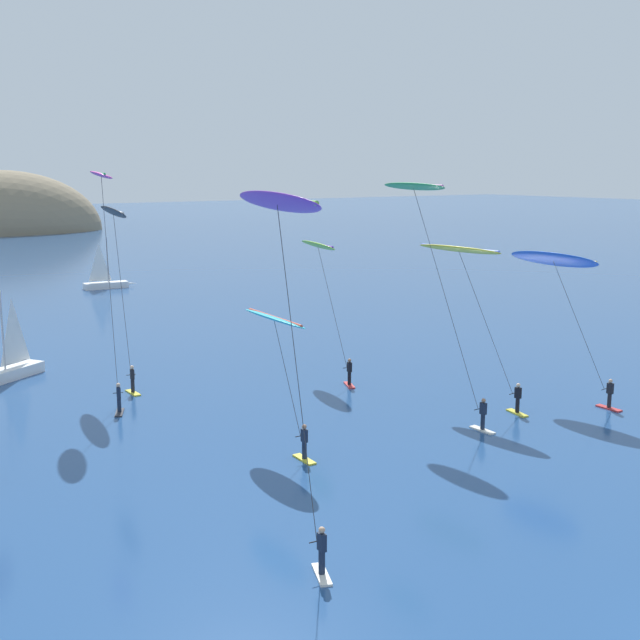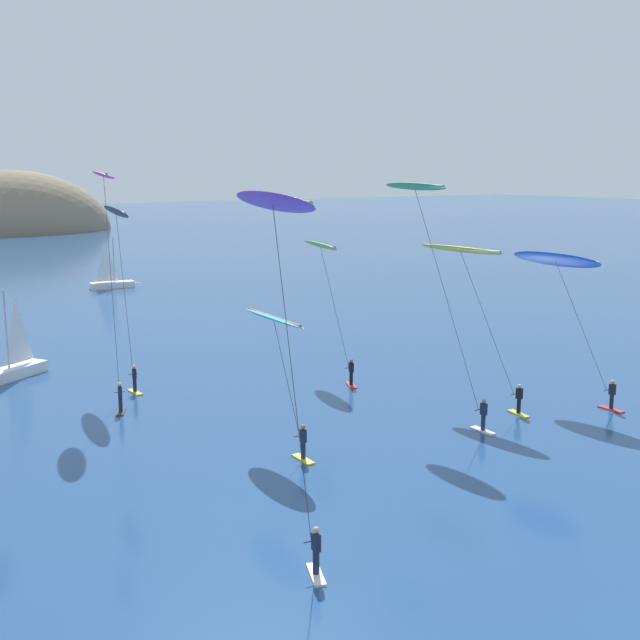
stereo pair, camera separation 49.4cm
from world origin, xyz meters
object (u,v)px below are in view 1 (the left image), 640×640
Objects in this scene: sailboat_far at (108,283)px; kitesurfer_yellow at (464,262)px; sailboat_near at (5,370)px; kitesurfer_black at (115,226)px; kitesurfer_cyan at (276,328)px; kitesurfer_green at (420,208)px; kitesurfer_purple at (280,228)px; kitesurfer_magenta at (103,197)px; kitesurfer_lime at (321,257)px; kitesurfer_blue at (557,267)px.

kitesurfer_yellow is (1.62, -54.13, 7.33)m from sailboat_far.
sailboat_near is 11.75m from kitesurfer_black.
kitesurfer_green reaches higher than kitesurfer_cyan.
kitesurfer_purple is at bearing -151.66° from kitesurfer_yellow.
kitesurfer_black is (-13.32, -39.52, 9.10)m from sailboat_far.
kitesurfer_purple is (-1.57, -21.74, -0.37)m from kitesurfer_magenta.
kitesurfer_black reaches higher than kitesurfer_yellow.
sailboat_near and sailboat_far have the same top height.
sailboat_near is 30.81m from kitesurfer_purple.
sailboat_far is 44.69m from kitesurfer_lime.
sailboat_near is 0.66× the size of kitesurfer_lime.
kitesurfer_purple is at bearing -120.14° from kitesurfer_cyan.
kitesurfer_lime is at bearing -91.73° from sailboat_far.
kitesurfer_blue is (19.91, -17.10, -2.19)m from kitesurfer_black.
kitesurfer_purple is (-14.78, -9.80, 0.12)m from kitesurfer_green.
kitesurfer_green reaches higher than sailboat_near.
kitesurfer_green is (17.59, -19.02, 10.41)m from sailboat_near.
kitesurfer_magenta is at bearing -58.22° from sailboat_near.
sailboat_near is 21.24m from kitesurfer_lime.
kitesurfer_blue reaches higher than kitesurfer_cyan.
sailboat_near is 0.64× the size of kitesurfer_yellow.
sailboat_near is 0.46× the size of kitesurfer_purple.
kitesurfer_purple reaches higher than kitesurfer_black.
kitesurfer_blue is 9.33m from kitesurfer_green.
sailboat_far is at bearing 61.21° from sailboat_near.
sailboat_near is 0.67× the size of kitesurfer_blue.
kitesurfer_magenta reaches higher than kitesurfer_black.
kitesurfer_cyan is 0.52× the size of kitesurfer_purple.
kitesurfer_lime is (13.55, -2.00, -4.05)m from kitesurfer_magenta.
kitesurfer_blue is 1.00× the size of kitesurfer_lime.
kitesurfer_lime is (9.99, 10.90, 1.75)m from kitesurfer_cyan.
sailboat_near is 0.88× the size of kitesurfer_cyan.
sailboat_near is at bearing 121.78° from kitesurfer_magenta.
kitesurfer_cyan is 0.76× the size of kitesurfer_lime.
kitesurfer_green reaches higher than kitesurfer_blue.
kitesurfer_purple is at bearing -94.14° from kitesurfer_magenta.
kitesurfer_green is at bearing 33.55° from kitesurfer_purple.
kitesurfer_black is 3.55m from kitesurfer_magenta.
sailboat_near is at bearing 137.61° from kitesurfer_yellow.
kitesurfer_black is 0.88× the size of kitesurfer_purple.
sailboat_near is 40.01m from sailboat_far.
kitesurfer_black reaches higher than kitesurfer_lime.
kitesurfer_green is (9.64, 0.96, 5.30)m from kitesurfer_cyan.
kitesurfer_green reaches higher than kitesurfer_yellow.
kitesurfer_cyan is 11.57m from kitesurfer_purple.
kitesurfer_yellow is at bearing -88.29° from sailboat_far.
kitesurfer_magenta is 1.46× the size of kitesurfer_yellow.
sailboat_near is 22.09m from kitesurfer_cyan.
sailboat_near is at bearing -118.79° from sailboat_far.
kitesurfer_yellow is (16.50, -11.99, -3.57)m from kitesurfer_magenta.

